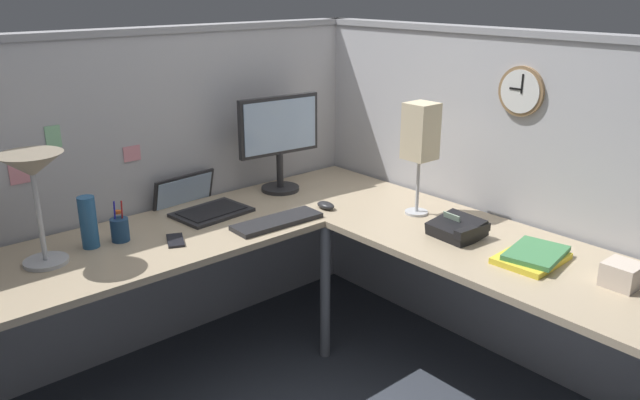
{
  "coord_description": "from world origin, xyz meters",
  "views": [
    {
      "loc": [
        -1.65,
        -1.89,
        1.77
      ],
      "look_at": [
        0.04,
        0.06,
        0.88
      ],
      "focal_mm": 35.3,
      "sensor_mm": 36.0,
      "label": 1
    }
  ],
  "objects_px": {
    "pen_cup": "(120,229)",
    "laptop": "(199,205)",
    "monitor": "(279,136)",
    "computer_mouse": "(326,205)",
    "desk_lamp_dome": "(33,174)",
    "thermos_flask": "(88,222)",
    "tissue_box": "(622,275)",
    "wall_clock": "(522,91)",
    "cell_phone": "(175,240)",
    "keyboard": "(277,221)",
    "book_stack": "(533,256)",
    "desk_lamp_paper": "(420,135)",
    "office_phone": "(458,229)"
  },
  "relations": [
    {
      "from": "keyboard",
      "to": "wall_clock",
      "type": "bearing_deg",
      "value": -35.21
    },
    {
      "from": "monitor",
      "to": "pen_cup",
      "type": "relative_size",
      "value": 2.78
    },
    {
      "from": "desk_lamp_dome",
      "to": "thermos_flask",
      "type": "height_order",
      "value": "desk_lamp_dome"
    },
    {
      "from": "laptop",
      "to": "desk_lamp_paper",
      "type": "xyz_separation_m",
      "value": [
        0.75,
        -0.73,
        0.36
      ]
    },
    {
      "from": "desk_lamp_paper",
      "to": "desk_lamp_dome",
      "type": "bearing_deg",
      "value": 159.16
    },
    {
      "from": "office_phone",
      "to": "computer_mouse",
      "type": "bearing_deg",
      "value": 106.24
    },
    {
      "from": "desk_lamp_dome",
      "to": "wall_clock",
      "type": "relative_size",
      "value": 2.02
    },
    {
      "from": "book_stack",
      "to": "tissue_box",
      "type": "bearing_deg",
      "value": -82.05
    },
    {
      "from": "cell_phone",
      "to": "office_phone",
      "type": "xyz_separation_m",
      "value": [
        0.94,
        -0.76,
        0.03
      ]
    },
    {
      "from": "book_stack",
      "to": "desk_lamp_paper",
      "type": "xyz_separation_m",
      "value": [
        0.07,
        0.66,
        0.36
      ]
    },
    {
      "from": "laptop",
      "to": "desk_lamp_dome",
      "type": "bearing_deg",
      "value": -169.21
    },
    {
      "from": "pen_cup",
      "to": "laptop",
      "type": "bearing_deg",
      "value": 14.96
    },
    {
      "from": "office_phone",
      "to": "book_stack",
      "type": "distance_m",
      "value": 0.35
    },
    {
      "from": "computer_mouse",
      "to": "pen_cup",
      "type": "relative_size",
      "value": 0.58
    },
    {
      "from": "pen_cup",
      "to": "desk_lamp_paper",
      "type": "xyz_separation_m",
      "value": [
        1.21,
        -0.61,
        0.33
      ]
    },
    {
      "from": "desk_lamp_paper",
      "to": "computer_mouse",
      "type": "bearing_deg",
      "value": 130.03
    },
    {
      "from": "computer_mouse",
      "to": "cell_phone",
      "type": "distance_m",
      "value": 0.76
    },
    {
      "from": "cell_phone",
      "to": "office_phone",
      "type": "bearing_deg",
      "value": -14.63
    },
    {
      "from": "computer_mouse",
      "to": "office_phone",
      "type": "distance_m",
      "value": 0.67
    },
    {
      "from": "pen_cup",
      "to": "cell_phone",
      "type": "relative_size",
      "value": 1.25
    },
    {
      "from": "pen_cup",
      "to": "monitor",
      "type": "bearing_deg",
      "value": 6.04
    },
    {
      "from": "office_phone",
      "to": "wall_clock",
      "type": "bearing_deg",
      "value": -1.81
    },
    {
      "from": "tissue_box",
      "to": "pen_cup",
      "type": "bearing_deg",
      "value": 126.62
    },
    {
      "from": "desk_lamp_dome",
      "to": "wall_clock",
      "type": "height_order",
      "value": "wall_clock"
    },
    {
      "from": "monitor",
      "to": "computer_mouse",
      "type": "relative_size",
      "value": 4.81
    },
    {
      "from": "monitor",
      "to": "thermos_flask",
      "type": "relative_size",
      "value": 2.27
    },
    {
      "from": "desk_lamp_dome",
      "to": "wall_clock",
      "type": "bearing_deg",
      "value": -26.62
    },
    {
      "from": "computer_mouse",
      "to": "desk_lamp_paper",
      "type": "height_order",
      "value": "desk_lamp_paper"
    },
    {
      "from": "keyboard",
      "to": "pen_cup",
      "type": "bearing_deg",
      "value": 157.78
    },
    {
      "from": "computer_mouse",
      "to": "book_stack",
      "type": "height_order",
      "value": "book_stack"
    },
    {
      "from": "monitor",
      "to": "cell_phone",
      "type": "height_order",
      "value": "monitor"
    },
    {
      "from": "tissue_box",
      "to": "desk_lamp_dome",
      "type": "bearing_deg",
      "value": 133.82
    },
    {
      "from": "monitor",
      "to": "desk_lamp_paper",
      "type": "bearing_deg",
      "value": -68.9
    },
    {
      "from": "thermos_flask",
      "to": "office_phone",
      "type": "relative_size",
      "value": 1.01
    },
    {
      "from": "laptop",
      "to": "cell_phone",
      "type": "xyz_separation_m",
      "value": [
        -0.29,
        -0.28,
        -0.02
      ]
    },
    {
      "from": "desk_lamp_dome",
      "to": "computer_mouse",
      "type": "bearing_deg",
      "value": -11.2
    },
    {
      "from": "laptop",
      "to": "pen_cup",
      "type": "relative_size",
      "value": 2.28
    },
    {
      "from": "keyboard",
      "to": "computer_mouse",
      "type": "height_order",
      "value": "computer_mouse"
    },
    {
      "from": "monitor",
      "to": "wall_clock",
      "type": "xyz_separation_m",
      "value": [
        0.55,
        -1.03,
        0.3
      ]
    },
    {
      "from": "monitor",
      "to": "tissue_box",
      "type": "xyz_separation_m",
      "value": [
        0.25,
        -1.69,
        -0.25
      ]
    },
    {
      "from": "computer_mouse",
      "to": "pen_cup",
      "type": "distance_m",
      "value": 0.97
    },
    {
      "from": "monitor",
      "to": "laptop",
      "type": "bearing_deg",
      "value": 177.21
    },
    {
      "from": "pen_cup",
      "to": "office_phone",
      "type": "xyz_separation_m",
      "value": [
        1.11,
        -0.92,
        -0.02
      ]
    },
    {
      "from": "laptop",
      "to": "keyboard",
      "type": "relative_size",
      "value": 0.96
    },
    {
      "from": "desk_lamp_dome",
      "to": "desk_lamp_paper",
      "type": "xyz_separation_m",
      "value": [
        1.53,
        -0.58,
        0.02
      ]
    },
    {
      "from": "computer_mouse",
      "to": "pen_cup",
      "type": "height_order",
      "value": "pen_cup"
    },
    {
      "from": "desk_lamp_dome",
      "to": "tissue_box",
      "type": "xyz_separation_m",
      "value": [
        1.5,
        -1.57,
        -0.32
      ]
    },
    {
      "from": "computer_mouse",
      "to": "tissue_box",
      "type": "distance_m",
      "value": 1.34
    },
    {
      "from": "desk_lamp_dome",
      "to": "thermos_flask",
      "type": "bearing_deg",
      "value": 12.1
    },
    {
      "from": "tissue_box",
      "to": "thermos_flask",
      "type": "bearing_deg",
      "value": 129.06
    }
  ]
}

